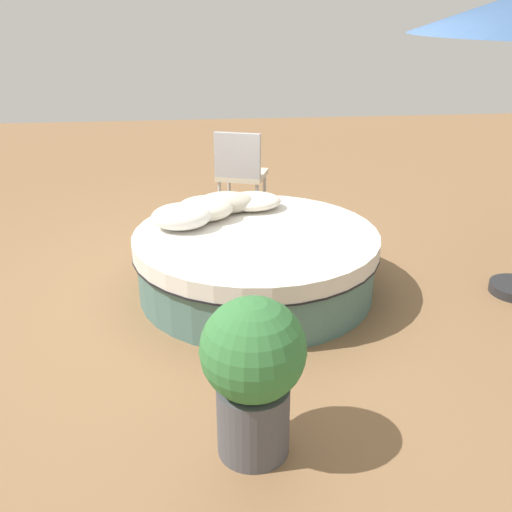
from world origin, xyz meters
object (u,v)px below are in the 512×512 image
round_bed (256,261)px  planter (253,369)px  patio_chair (240,168)px  throw_pillow_0 (252,201)px  throw_pillow_1 (226,202)px  throw_pillow_2 (205,208)px  throw_pillow_3 (181,216)px

round_bed → planter: 1.95m
patio_chair → throw_pillow_0: bearing=-71.3°
planter → patio_chair: bearing=-93.7°
throw_pillow_1 → patio_chair: size_ratio=0.53×
round_bed → planter: planter is taller
throw_pillow_0 → throw_pillow_2: throw_pillow_2 is taller
throw_pillow_1 → patio_chair: 1.46m
throw_pillow_2 → throw_pillow_3: 0.28m
throw_pillow_0 → planter: planter is taller
round_bed → throw_pillow_0: (-0.03, -0.59, 0.34)m
round_bed → throw_pillow_2: bearing=-40.9°
throw_pillow_3 → patio_chair: patio_chair is taller
planter → throw_pillow_3: bearing=-79.4°
throw_pillow_0 → throw_pillow_3: size_ratio=1.06×
round_bed → throw_pillow_0: size_ratio=3.85×
throw_pillow_1 → planter: bearing=90.0°
throw_pillow_0 → throw_pillow_2: 0.50m
throw_pillow_3 → planter: bearing=100.6°
round_bed → throw_pillow_3: bearing=-15.0°
throw_pillow_3 → throw_pillow_1: bearing=-138.5°
patio_chair → planter: size_ratio=1.05×
round_bed → throw_pillow_1: size_ratio=3.94×
throw_pillow_2 → throw_pillow_0: bearing=-151.3°
throw_pillow_1 → patio_chair: bearing=-99.7°
round_bed → throw_pillow_2: size_ratio=4.16×
throw_pillow_3 → planter: planter is taller
round_bed → throw_pillow_1: throw_pillow_1 is taller
patio_chair → throw_pillow_3: bearing=-91.1°
round_bed → throw_pillow_0: throw_pillow_0 is taller
throw_pillow_2 → throw_pillow_3: (0.20, 0.19, 0.00)m
round_bed → patio_chair: size_ratio=2.09×
round_bed → patio_chair: patio_chair is taller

